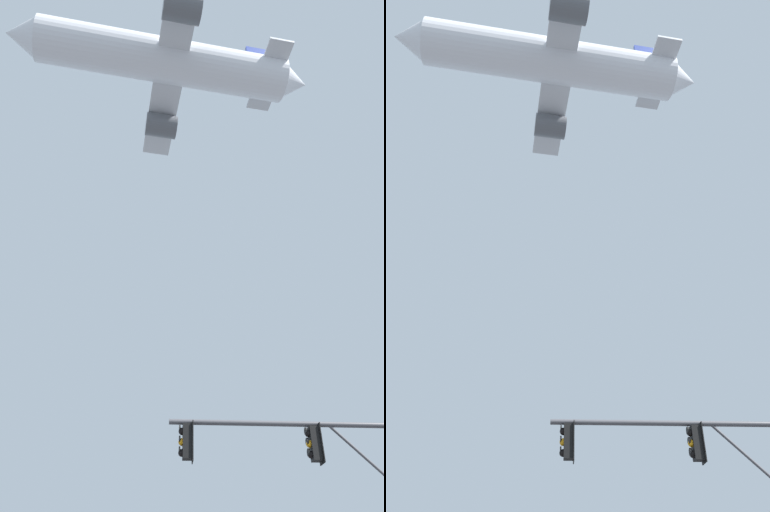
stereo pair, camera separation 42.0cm
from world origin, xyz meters
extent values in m
cylinder|color=#4C4C51|center=(3.07, 7.92, 5.62)|extent=(6.36, 0.22, 0.15)
cylinder|color=#4C4C51|center=(5.29, 7.90, 4.68)|extent=(1.96, 0.10, 1.93)
cube|color=black|center=(0.40, 7.95, 5.09)|extent=(0.26, 0.32, 0.90)
cylinder|color=black|center=(0.40, 7.95, 5.60)|extent=(0.05, 0.05, 0.12)
cube|color=black|center=(0.54, 7.95, 5.09)|extent=(0.03, 0.46, 1.04)
sphere|color=black|center=(0.25, 7.95, 5.36)|extent=(0.20, 0.20, 0.20)
cylinder|color=black|center=(0.19, 7.95, 5.42)|extent=(0.04, 0.21, 0.21)
sphere|color=orange|center=(0.25, 7.95, 5.08)|extent=(0.20, 0.20, 0.20)
cylinder|color=black|center=(0.19, 7.95, 5.14)|extent=(0.04, 0.21, 0.21)
sphere|color=black|center=(0.25, 7.95, 4.80)|extent=(0.20, 0.20, 0.20)
cylinder|color=black|center=(0.19, 7.95, 4.86)|extent=(0.04, 0.21, 0.21)
cube|color=black|center=(3.90, 7.91, 5.09)|extent=(0.26, 0.32, 0.90)
cylinder|color=black|center=(3.90, 7.91, 5.60)|extent=(0.05, 0.05, 0.12)
cube|color=black|center=(4.04, 7.91, 5.09)|extent=(0.03, 0.46, 1.04)
sphere|color=black|center=(3.75, 7.92, 5.36)|extent=(0.20, 0.20, 0.20)
cylinder|color=black|center=(3.69, 7.92, 5.42)|extent=(0.04, 0.21, 0.21)
sphere|color=orange|center=(3.75, 7.92, 5.08)|extent=(0.20, 0.20, 0.20)
cylinder|color=black|center=(3.69, 7.92, 5.14)|extent=(0.04, 0.21, 0.21)
sphere|color=black|center=(3.75, 7.92, 4.80)|extent=(0.20, 0.20, 0.20)
cylinder|color=black|center=(3.69, 7.92, 4.86)|extent=(0.04, 0.21, 0.21)
cylinder|color=white|center=(-1.23, 23.03, 46.22)|extent=(25.54, 7.46, 4.48)
cone|color=white|center=(-15.12, 21.35, 46.22)|extent=(3.57, 4.59, 4.25)
cone|color=white|center=(12.52, 24.69, 46.22)|extent=(3.23, 4.11, 3.81)
cube|color=silver|center=(-0.54, 23.11, 45.54)|extent=(5.91, 23.98, 0.50)
cylinder|color=#595B60|center=(0.26, 16.50, 44.20)|extent=(3.64, 2.90, 2.52)
cylinder|color=#595B60|center=(-1.34, 29.72, 44.20)|extent=(3.64, 2.90, 2.52)
cube|color=navy|center=(9.60, 24.33, 48.73)|extent=(3.93, 0.80, 5.32)
cube|color=silver|center=(9.88, 24.37, 46.64)|extent=(3.51, 8.64, 0.28)
camera|label=1|loc=(-0.44, -5.50, 1.70)|focal=33.75mm
camera|label=2|loc=(-0.02, -5.53, 1.70)|focal=33.75mm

